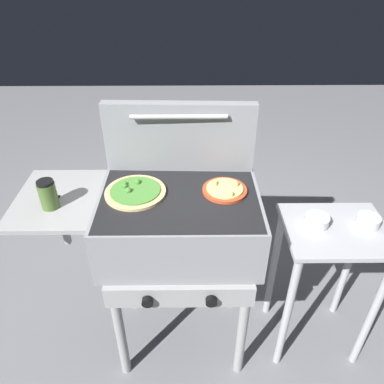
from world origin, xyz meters
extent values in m
plane|color=gray|center=(0.00, 0.00, 0.00)|extent=(8.00, 8.00, 0.00)
cube|color=gray|center=(0.00, 0.00, 0.78)|extent=(0.64, 0.48, 0.24)
cube|color=black|center=(0.00, 0.00, 0.90)|extent=(0.61, 0.46, 0.01)
cube|color=#A1A1A1|center=(-0.48, 0.00, 0.89)|extent=(0.32, 0.41, 0.02)
cube|color=#A1A1A1|center=(-0.48, 0.00, 0.78)|extent=(0.02, 0.02, 0.24)
cube|color=#A1A1A1|center=(0.00, -0.25, 0.61)|extent=(0.58, 0.02, 0.10)
cylinder|color=black|center=(-0.12, -0.28, 0.61)|extent=(0.04, 0.02, 0.04)
cylinder|color=black|center=(0.12, -0.28, 0.61)|extent=(0.04, 0.02, 0.04)
cylinder|color=#A1A1A1|center=(-0.27, -0.19, 0.33)|extent=(0.04, 0.04, 0.66)
cylinder|color=#A1A1A1|center=(0.27, -0.19, 0.33)|extent=(0.04, 0.04, 0.66)
cylinder|color=#A1A1A1|center=(-0.27, 0.19, 0.33)|extent=(0.04, 0.04, 0.66)
cylinder|color=#A1A1A1|center=(0.27, 0.19, 0.33)|extent=(0.04, 0.04, 0.66)
cube|color=gray|center=(0.00, 0.21, 1.05)|extent=(0.63, 0.07, 0.30)
cylinder|color=#B7B7BC|center=(0.00, 0.17, 1.16)|extent=(0.38, 0.02, 0.02)
cylinder|color=#C64723|center=(0.18, 0.03, 0.91)|extent=(0.18, 0.18, 0.01)
cylinder|color=#EDD17A|center=(0.18, 0.03, 0.92)|extent=(0.15, 0.15, 0.01)
sphere|color=#D8B567|center=(0.23, 0.05, 0.92)|extent=(0.03, 0.03, 0.03)
sphere|color=#D7BF8B|center=(0.22, 0.05, 0.92)|extent=(0.02, 0.02, 0.02)
sphere|color=#F2BE68|center=(0.14, 0.05, 0.92)|extent=(0.02, 0.02, 0.02)
sphere|color=#DCEC62|center=(0.21, 0.05, 0.92)|extent=(0.02, 0.02, 0.02)
sphere|color=#B9D967|center=(0.15, 0.06, 0.92)|extent=(0.02, 0.02, 0.02)
sphere|color=#B7C461|center=(0.20, -0.02, 0.92)|extent=(0.02, 0.02, 0.02)
cylinder|color=#E0C17F|center=(-0.17, 0.02, 0.91)|extent=(0.24, 0.24, 0.01)
cylinder|color=#4C8C38|center=(-0.17, 0.02, 0.92)|extent=(0.20, 0.20, 0.01)
sphere|color=#3D8B3B|center=(-0.22, 0.04, 0.92)|extent=(0.02, 0.02, 0.02)
sphere|color=#4E8435|center=(-0.20, 0.01, 0.92)|extent=(0.03, 0.03, 0.03)
sphere|color=#4B8337|center=(-0.17, 0.07, 0.92)|extent=(0.03, 0.03, 0.03)
sphere|color=#4C7A2A|center=(-0.22, 0.06, 0.92)|extent=(0.02, 0.02, 0.02)
cylinder|color=#4C6B2D|center=(-0.48, -0.06, 0.95)|extent=(0.07, 0.07, 0.10)
cylinder|color=black|center=(-0.48, -0.06, 1.01)|extent=(0.06, 0.06, 0.01)
cube|color=#B2B2B7|center=(0.66, 0.00, 0.72)|extent=(0.44, 0.36, 0.02)
cylinder|color=#B2B2B7|center=(0.47, -0.15, 0.35)|extent=(0.04, 0.04, 0.71)
cylinder|color=#B2B2B7|center=(0.85, -0.15, 0.35)|extent=(0.04, 0.04, 0.71)
cylinder|color=#B2B2B7|center=(0.47, 0.15, 0.35)|extent=(0.04, 0.04, 0.71)
cylinder|color=#B2B2B7|center=(0.85, 0.15, 0.35)|extent=(0.04, 0.04, 0.71)
cylinder|color=silver|center=(0.79, 0.02, 0.75)|extent=(0.10, 0.10, 0.04)
cylinder|color=maroon|center=(0.79, 0.02, 0.75)|extent=(0.08, 0.08, 0.02)
cylinder|color=silver|center=(0.58, 0.02, 0.75)|extent=(0.10, 0.10, 0.04)
cylinder|color=#996B47|center=(0.58, 0.02, 0.75)|extent=(0.08, 0.08, 0.02)
camera|label=1|loc=(0.04, -1.18, 1.74)|focal=34.49mm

